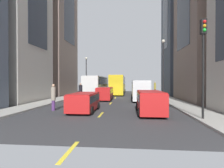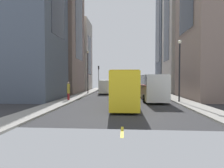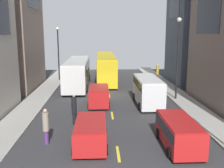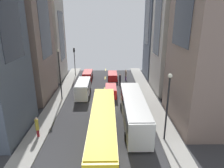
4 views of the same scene
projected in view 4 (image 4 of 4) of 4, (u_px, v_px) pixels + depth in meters
ground_plane at (104, 105)px, 30.32m from camera, size 41.06×41.06×0.00m
sidewalk_west at (153, 105)px, 30.43m from camera, size 2.35×44.00×0.15m
sidewalk_east at (54, 105)px, 30.17m from camera, size 2.35×44.00×0.15m
lane_stripe_0 at (105, 70)px, 50.21m from camera, size 0.16×2.00×0.01m
lane_stripe_1 at (105, 78)px, 43.58m from camera, size 0.16×2.00×0.01m
lane_stripe_2 at (105, 89)px, 36.95m from camera, size 0.16×2.00×0.01m
lane_stripe_3 at (104, 105)px, 30.32m from camera, size 0.16×2.00×0.01m
lane_stripe_4 at (103, 131)px, 23.69m from camera, size 0.16×2.00×0.01m
building_west_0 at (172, 0)px, 40.10m from camera, size 9.60×7.14×31.45m
building_west_1 at (186, 4)px, 32.00m from camera, size 8.77×8.12×29.11m
building_east_0 at (43, 36)px, 40.98m from camera, size 7.40×7.51×17.58m
building_east_1 at (15, 1)px, 29.04m from camera, size 7.78×9.43×29.43m
city_bus_white at (134, 108)px, 24.77m from camera, size 2.80×12.22×3.35m
streetcar_yellow at (103, 126)px, 20.53m from camera, size 2.70×14.49×3.59m
delivery_van_white at (83, 87)px, 33.41m from camera, size 2.25×5.93×2.58m
car_red_0 at (88, 75)px, 42.46m from camera, size 1.98×4.55×1.70m
car_red_1 at (111, 90)px, 33.54m from camera, size 1.99×4.13×1.69m
car_red_2 at (113, 76)px, 42.15m from camera, size 2.02×4.19×1.50m
pedestrian_waiting_curb at (126, 75)px, 41.80m from camera, size 0.38×0.38×2.23m
pedestrian_walking_far at (120, 80)px, 38.49m from camera, size 0.38×0.38×2.29m
pedestrian_crossing_near at (37, 127)px, 21.93m from camera, size 0.38×0.38×2.30m
traffic_light_near_corner at (74, 57)px, 43.51m from camera, size 0.32×0.44×6.08m
streetlamp_near at (168, 101)px, 20.43m from camera, size 0.44×0.44×7.30m
streetlamp_far at (60, 70)px, 30.65m from camera, size 0.44×0.44×7.99m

